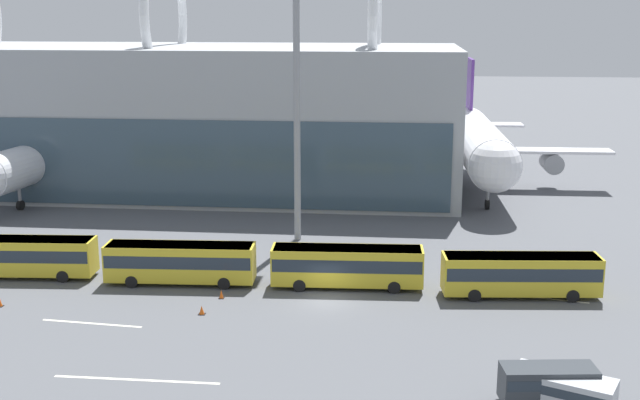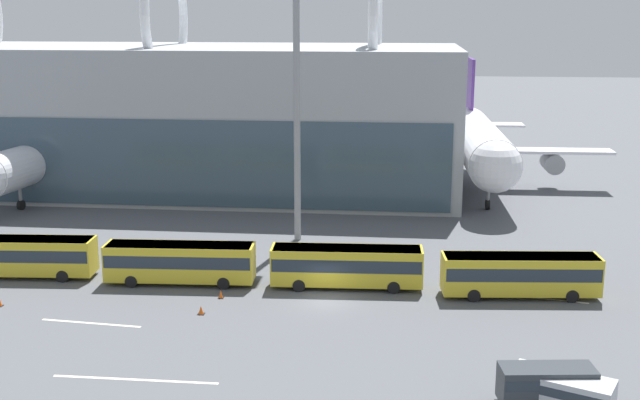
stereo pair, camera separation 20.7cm
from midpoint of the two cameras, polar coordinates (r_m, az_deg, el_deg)
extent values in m
plane|color=#515459|center=(61.97, 0.46, -7.19)|extent=(440.00, 440.00, 0.00)
torus|color=white|center=(100.66, -10.87, 12.77)|extent=(1.10, 17.13, 17.13)
torus|color=white|center=(96.52, 4.05, 12.95)|extent=(1.10, 17.13, 17.13)
cylinder|color=silver|center=(103.26, -17.38, 3.27)|extent=(8.85, 31.51, 4.56)
cone|color=silver|center=(116.66, -13.44, 4.61)|extent=(5.24, 7.38, 4.33)
cube|color=silver|center=(104.99, -16.82, 3.02)|extent=(34.84, 8.17, 0.35)
cylinder|color=gray|center=(100.67, -12.00, 2.03)|extent=(2.86, 3.63, 2.42)
cylinder|color=gray|center=(110.49, -21.11, 2.41)|extent=(2.86, 3.63, 2.42)
cube|color=red|center=(115.43, -13.73, 6.72)|extent=(1.13, 5.25, 7.49)
cube|color=silver|center=(115.93, -13.62, 4.77)|extent=(12.18, 4.82, 0.28)
cylinder|color=gray|center=(95.09, -20.52, 0.76)|extent=(0.36, 0.36, 3.76)
cylinder|color=black|center=(95.49, -20.43, -0.34)|extent=(0.60, 1.15, 1.10)
cylinder|color=gray|center=(103.79, -15.35, 2.14)|extent=(0.36, 0.36, 3.76)
cylinder|color=black|center=(104.16, -15.29, 1.12)|extent=(0.60, 1.15, 1.10)
cylinder|color=gray|center=(106.80, -18.13, 2.25)|extent=(0.36, 0.36, 3.76)
cylinder|color=black|center=(107.15, -18.06, 1.27)|extent=(0.60, 1.15, 1.10)
cylinder|color=white|center=(99.97, 11.36, 3.90)|extent=(6.43, 28.72, 5.71)
sphere|color=white|center=(86.01, 12.44, 2.35)|extent=(5.59, 5.59, 5.59)
cone|color=white|center=(114.01, 10.55, 5.08)|extent=(5.58, 6.41, 5.42)
cube|color=white|center=(101.83, 11.23, 3.51)|extent=(32.86, 3.98, 0.35)
cylinder|color=gray|center=(103.56, 16.25, 2.57)|extent=(2.53, 3.73, 2.44)
cylinder|color=gray|center=(101.43, 6.03, 2.81)|extent=(2.53, 3.73, 2.44)
cube|color=#5B338C|center=(112.70, 10.70, 7.65)|extent=(0.55, 6.11, 8.71)
cube|color=white|center=(113.24, 10.59, 5.31)|extent=(14.92, 3.57, 0.28)
cylinder|color=gray|center=(91.15, 11.96, 1.11)|extent=(0.36, 0.36, 4.69)
cylinder|color=black|center=(91.66, 11.89, -0.32)|extent=(0.48, 1.11, 1.10)
cylinder|color=gray|center=(102.67, 13.24, 2.40)|extent=(0.36, 0.36, 4.69)
cylinder|color=black|center=(103.12, 13.17, 1.12)|extent=(0.48, 1.11, 1.10)
cylinder|color=gray|center=(101.80, 9.10, 2.50)|extent=(0.36, 0.36, 4.69)
cylinder|color=black|center=(102.26, 9.05, 1.21)|extent=(0.48, 1.11, 1.10)
cube|color=gold|center=(71.28, -20.34, -3.72)|extent=(12.21, 3.38, 2.95)
cube|color=#232D38|center=(71.20, -20.36, -3.50)|extent=(11.97, 3.39, 1.03)
cube|color=silver|center=(70.90, -20.43, -2.63)|extent=(11.85, 3.28, 0.12)
cylinder|color=black|center=(71.40, -17.10, -4.58)|extent=(1.02, 0.36, 1.00)
cylinder|color=black|center=(69.26, -17.75, -5.18)|extent=(1.02, 0.36, 1.00)
cube|color=gold|center=(66.20, -9.84, -4.35)|extent=(12.18, 3.19, 2.95)
cube|color=#232D38|center=(66.11, -9.85, -4.11)|extent=(11.94, 3.21, 1.03)
cube|color=silver|center=(65.79, -9.89, -3.18)|extent=(11.82, 3.09, 0.12)
cylinder|color=black|center=(67.01, -6.43, -5.23)|extent=(1.01, 0.35, 1.00)
cylinder|color=black|center=(64.77, -6.78, -5.90)|extent=(1.01, 0.35, 1.00)
cylinder|color=black|center=(68.64, -12.63, -5.02)|extent=(1.01, 0.35, 1.00)
cylinder|color=black|center=(66.45, -13.19, -5.67)|extent=(1.01, 0.35, 1.00)
cube|color=gold|center=(64.34, 2.00, -4.68)|extent=(12.17, 3.14, 2.95)
cube|color=#232D38|center=(64.25, 2.00, -4.43)|extent=(11.93, 3.16, 1.03)
cube|color=silver|center=(63.92, 2.01, -3.47)|extent=(11.81, 3.04, 0.12)
cylinder|color=black|center=(65.93, 5.29, -5.51)|extent=(1.01, 0.34, 1.00)
cylinder|color=black|center=(63.66, 5.35, -6.21)|extent=(1.01, 0.34, 1.00)
cylinder|color=black|center=(66.10, -1.24, -5.41)|extent=(1.01, 0.34, 1.00)
cylinder|color=black|center=(63.83, -1.42, -6.10)|extent=(1.01, 0.34, 1.00)
cube|color=gold|center=(64.21, 14.15, -5.13)|extent=(12.25, 3.65, 2.95)
cube|color=#232D38|center=(64.12, 14.16, -4.88)|extent=(12.01, 3.66, 1.03)
cube|color=silver|center=(63.79, 14.22, -3.92)|extent=(11.89, 3.54, 0.12)
cylinder|color=black|center=(66.68, 17.00, -5.84)|extent=(1.02, 0.39, 1.00)
cylinder|color=black|center=(64.50, 17.58, -6.53)|extent=(1.02, 0.39, 1.00)
cylinder|color=black|center=(65.02, 10.62, -5.97)|extent=(1.02, 0.39, 1.00)
cylinder|color=black|center=(62.78, 10.97, -6.69)|extent=(1.02, 0.39, 1.00)
cube|color=#2D3338|center=(47.78, 15.94, -12.49)|extent=(5.47, 2.58, 2.07)
cube|color=#232D38|center=(47.64, 15.96, -12.13)|extent=(5.32, 2.58, 0.62)
cylinder|color=black|center=(48.59, 13.77, -13.18)|extent=(0.72, 0.30, 0.70)
cylinder|color=black|center=(49.44, 17.29, -12.94)|extent=(0.72, 0.30, 0.70)
cube|color=#B2B7BC|center=(47.57, 16.95, -12.86)|extent=(5.91, 4.24, 1.80)
cube|color=#232D38|center=(47.45, 16.97, -12.55)|extent=(5.76, 4.19, 0.54)
cylinder|color=black|center=(49.16, 15.32, -12.96)|extent=(0.73, 0.49, 0.70)
cylinder|color=gray|center=(75.62, -1.58, 6.50)|extent=(0.63, 0.63, 25.48)
cube|color=silver|center=(64.86, 15.24, -6.73)|extent=(7.65, 1.83, 0.01)
cube|color=silver|center=(60.04, -15.87, -8.42)|extent=(7.55, 0.90, 0.01)
cube|color=silver|center=(50.82, -12.89, -12.34)|extent=(10.28, 0.27, 0.01)
cube|color=black|center=(63.02, -6.97, -6.93)|extent=(0.43, 0.43, 0.02)
cone|color=#EA5914|center=(62.90, -6.98, -6.64)|extent=(0.32, 0.32, 0.65)
cube|color=black|center=(65.54, -21.72, -7.01)|extent=(0.47, 0.47, 0.02)
cube|color=black|center=(60.04, -8.35, -8.02)|extent=(0.52, 0.52, 0.02)
cone|color=#EA5914|center=(59.93, -8.36, -7.73)|extent=(0.39, 0.39, 0.63)
camera|label=1|loc=(0.10, -89.92, 0.02)|focal=45.00mm
camera|label=2|loc=(0.10, 90.08, -0.02)|focal=45.00mm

